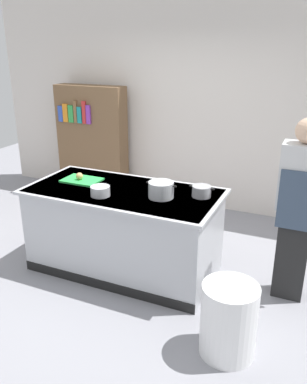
% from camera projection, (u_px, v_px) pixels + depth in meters
% --- Properties ---
extents(ground_plane, '(10.00, 10.00, 0.00)m').
position_uv_depth(ground_plane, '(125.00, 268.00, 4.37)').
color(ground_plane, gray).
extents(back_wall, '(6.40, 0.12, 3.00)m').
position_uv_depth(back_wall, '(192.00, 102.00, 5.63)').
color(back_wall, silver).
rests_on(back_wall, ground_plane).
extents(counter_island, '(1.98, 0.98, 0.90)m').
position_uv_depth(counter_island, '(124.00, 229.00, 4.21)').
color(counter_island, '#B7BABF').
rests_on(counter_island, ground_plane).
extents(cutting_board, '(0.40, 0.28, 0.02)m').
position_uv_depth(cutting_board, '(82.00, 180.00, 4.31)').
color(cutting_board, green).
rests_on(cutting_board, counter_island).
extents(onion, '(0.08, 0.08, 0.08)m').
position_uv_depth(onion, '(79.00, 176.00, 4.29)').
color(onion, tan).
rests_on(onion, cutting_board).
extents(stock_pot, '(0.31, 0.24, 0.16)m').
position_uv_depth(stock_pot, '(161.00, 190.00, 3.84)').
color(stock_pot, '#B7BABF').
rests_on(stock_pot, counter_island).
extents(sauce_pan, '(0.25, 0.18, 0.11)m').
position_uv_depth(sauce_pan, '(202.00, 191.00, 3.87)').
color(sauce_pan, '#99999E').
rests_on(sauce_pan, counter_island).
extents(mixing_bowl, '(0.19, 0.19, 0.10)m').
position_uv_depth(mixing_bowl, '(100.00, 191.00, 3.89)').
color(mixing_bowl, '#B7BABF').
rests_on(mixing_bowl, counter_island).
extents(trash_bin, '(0.44, 0.44, 0.60)m').
position_uv_depth(trash_bin, '(229.00, 320.00, 3.09)').
color(trash_bin, white).
rests_on(trash_bin, ground_plane).
extents(person_chef, '(0.38, 0.25, 1.72)m').
position_uv_depth(person_chef, '(298.00, 208.00, 3.60)').
color(person_chef, black).
rests_on(person_chef, ground_plane).
extents(bookshelf, '(1.10, 0.31, 1.70)m').
position_uv_depth(bookshelf, '(92.00, 142.00, 6.18)').
color(bookshelf, brown).
rests_on(bookshelf, ground_plane).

